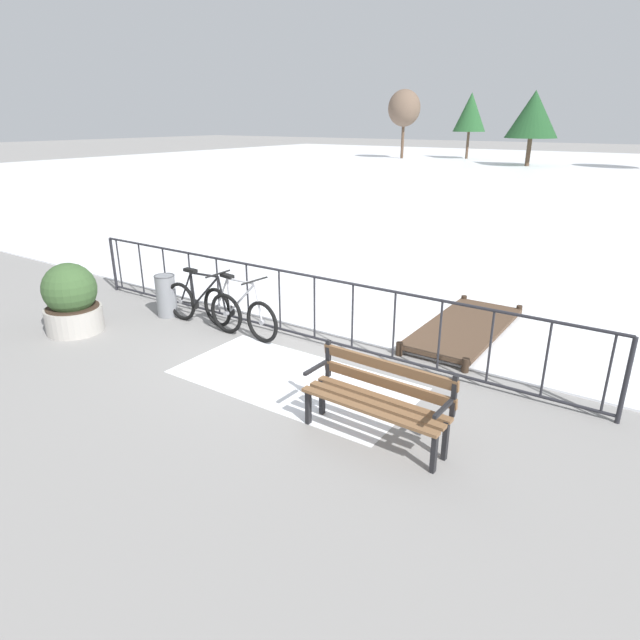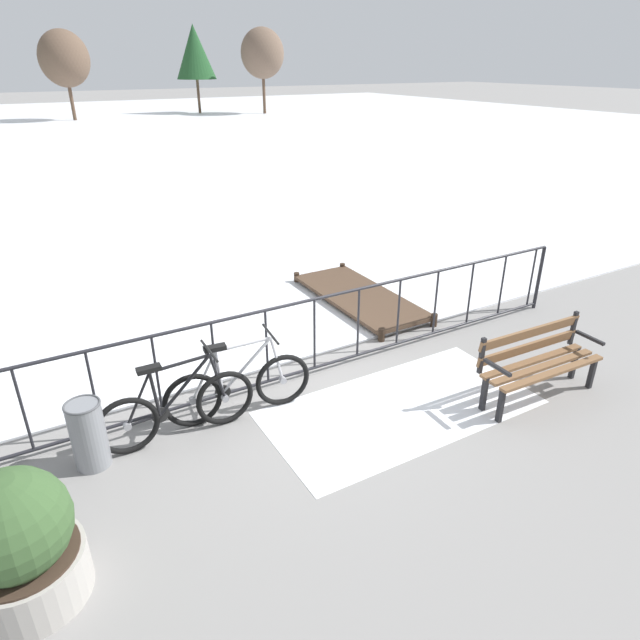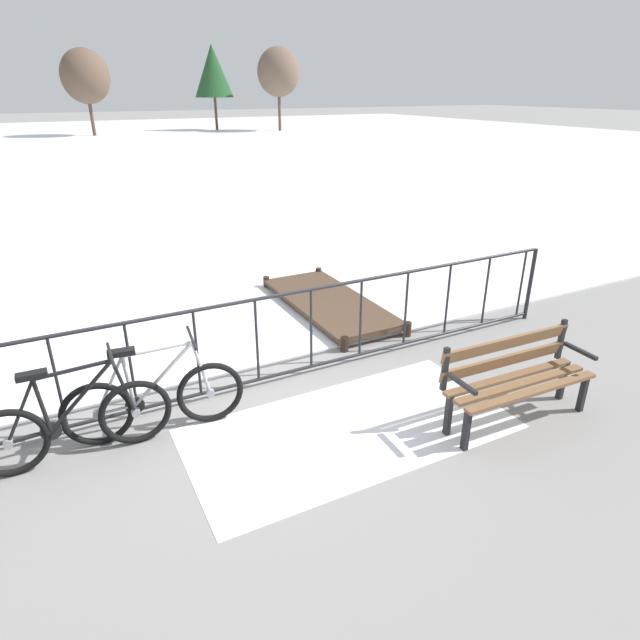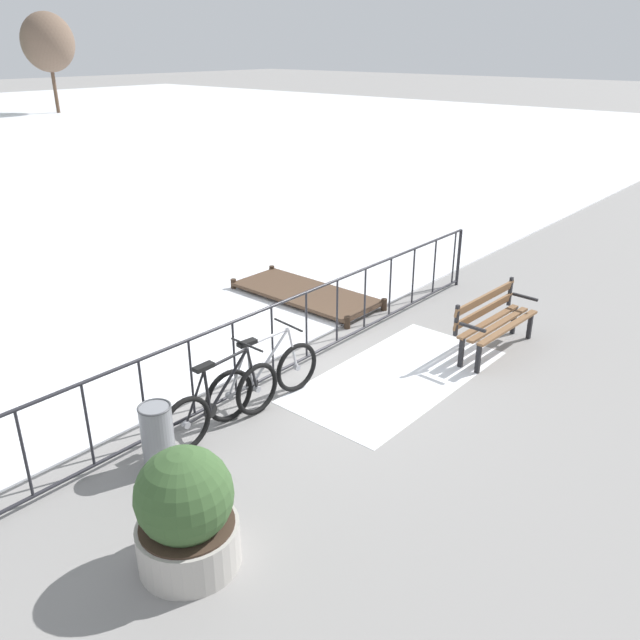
# 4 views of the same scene
# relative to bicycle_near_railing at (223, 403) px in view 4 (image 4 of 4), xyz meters

# --- Properties ---
(ground_plane) EXTENTS (160.00, 160.00, 0.00)m
(ground_plane) POSITION_rel_bicycle_near_railing_xyz_m (1.59, 0.45, -0.37)
(ground_plane) COLOR gray
(snow_patch) EXTENTS (3.21, 1.60, 0.01)m
(snow_patch) POSITION_rel_bicycle_near_railing_xyz_m (2.42, -0.75, -0.36)
(snow_patch) COLOR white
(snow_patch) RESTS_ON ground
(railing_fence) EXTENTS (9.06, 0.06, 1.07)m
(railing_fence) POSITION_rel_bicycle_near_railing_xyz_m (1.59, 0.45, 0.19)
(railing_fence) COLOR #232328
(railing_fence) RESTS_ON ground
(bicycle_near_railing) EXTENTS (1.71, 0.52, 0.97)m
(bicycle_near_railing) POSITION_rel_bicycle_near_railing_xyz_m (0.00, 0.00, 0.00)
(bicycle_near_railing) COLOR black
(bicycle_near_railing) RESTS_ON ground
(bicycle_second) EXTENTS (1.71, 0.52, 0.97)m
(bicycle_second) POSITION_rel_bicycle_near_railing_xyz_m (0.72, 0.07, 0.00)
(bicycle_second) COLOR black
(bicycle_second) RESTS_ON ground
(park_bench) EXTENTS (1.62, 0.54, 0.89)m
(park_bench) POSITION_rel_bicycle_near_railing_xyz_m (3.97, -1.32, 0.14)
(park_bench) COLOR brown
(park_bench) RESTS_ON ground
(planter_with_shrub) EXTENTS (0.88, 0.88, 1.12)m
(planter_with_shrub) POSITION_rel_bicycle_near_railing_xyz_m (-1.56, -1.33, 0.16)
(planter_with_shrub) COLOR #ADA8A0
(planter_with_shrub) RESTS_ON ground
(trash_bin) EXTENTS (0.35, 0.35, 0.73)m
(trash_bin) POSITION_rel_bicycle_near_railing_xyz_m (-0.89, 0.01, 0.00)
(trash_bin) COLOR gray
(trash_bin) RESTS_ON ground
(wooden_dock) EXTENTS (1.10, 2.75, 0.20)m
(wooden_dock) POSITION_rel_bicycle_near_railing_xyz_m (3.70, 2.07, -0.25)
(wooden_dock) COLOR #4C3828
(wooden_dock) RESTS_ON ground
(tree_east_mid) EXTENTS (3.17, 3.17, 5.93)m
(tree_east_mid) POSITION_rel_bicycle_near_railing_xyz_m (17.54, 35.85, 3.81)
(tree_east_mid) COLOR brown
(tree_east_mid) RESTS_ON ground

